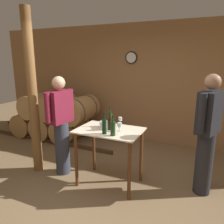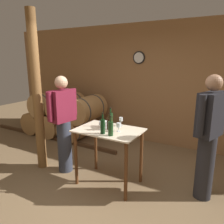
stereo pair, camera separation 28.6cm
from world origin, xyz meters
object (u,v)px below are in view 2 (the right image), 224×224
(person_host, at_px, (208,136))
(person_visitor_with_scarf, at_px, (63,123))
(wine_glass_near_right, at_px, (119,125))
(wooden_post, at_px, (37,93))
(wine_bottle_far_left, at_px, (111,119))
(wine_glass_near_center, at_px, (121,120))
(wine_bottle_right, at_px, (111,128))
(ice_bucket, at_px, (104,124))
(wine_bottle_left, at_px, (109,123))
(wine_bottle_center, at_px, (103,126))
(wine_glass_near_left, at_px, (101,124))

(person_host, bearing_deg, person_visitor_with_scarf, -170.62)
(wine_glass_near_right, height_order, person_host, person_host)
(wooden_post, distance_m, wine_bottle_far_left, 1.35)
(wine_glass_near_right, bearing_deg, wine_glass_near_center, 110.21)
(wine_bottle_far_left, xyz_separation_m, person_host, (1.40, 0.17, -0.08))
(wine_glass_near_right, relative_size, person_host, 0.07)
(wine_bottle_far_left, xyz_separation_m, wine_glass_near_center, (0.14, 0.09, -0.01))
(wine_bottle_far_left, xyz_separation_m, wine_bottle_right, (0.22, -0.38, -0.01))
(wine_bottle_far_left, relative_size, wine_glass_near_center, 2.17)
(ice_bucket, bearing_deg, wooden_post, -171.38)
(person_host, distance_m, person_visitor_with_scarf, 2.24)
(wine_bottle_left, bearing_deg, wine_bottle_right, -56.31)
(wine_bottle_center, xyz_separation_m, wine_glass_near_right, (0.15, 0.19, -0.02))
(wine_bottle_center, distance_m, person_host, 1.43)
(wine_bottle_far_left, height_order, person_visitor_with_scarf, person_visitor_with_scarf)
(ice_bucket, height_order, person_visitor_with_scarf, person_visitor_with_scarf)
(wooden_post, relative_size, wine_bottle_center, 8.85)
(wooden_post, relative_size, wine_bottle_far_left, 8.92)
(wine_bottle_center, height_order, ice_bucket, wine_bottle_center)
(wine_bottle_far_left, height_order, person_host, person_host)
(wooden_post, xyz_separation_m, person_host, (2.67, 0.46, -0.43))
(wine_bottle_far_left, distance_m, wine_bottle_center, 0.37)
(wine_bottle_right, xyz_separation_m, wine_glass_near_right, (0.01, 0.21, -0.02))
(wine_glass_near_left, bearing_deg, person_host, 15.73)
(wine_bottle_left, xyz_separation_m, person_host, (1.33, 0.33, -0.07))
(wine_glass_near_center, xyz_separation_m, ice_bucket, (-0.19, -0.20, -0.05))
(wine_bottle_center, relative_size, wine_bottle_right, 1.07)
(wooden_post, distance_m, person_visitor_with_scarf, 0.67)
(wine_bottle_far_left, relative_size, person_host, 0.17)
(wooden_post, xyz_separation_m, wine_glass_near_left, (1.24, 0.06, -0.36))
(wine_bottle_right, distance_m, wine_glass_near_left, 0.28)
(wine_bottle_center, bearing_deg, wooden_post, 177.11)
(wine_bottle_far_left, xyz_separation_m, wine_glass_near_right, (0.23, -0.17, -0.02))
(person_host, bearing_deg, wine_glass_near_left, -164.27)
(wine_glass_near_left, bearing_deg, wine_glass_near_center, 63.33)
(ice_bucket, bearing_deg, wine_glass_near_left, -77.90)
(wine_bottle_far_left, bearing_deg, wine_glass_near_right, -35.98)
(person_host, bearing_deg, wine_bottle_right, -155.20)
(wine_glass_near_right, bearing_deg, person_host, 16.09)
(wine_bottle_right, relative_size, ice_bucket, 2.12)
(wine_glass_near_left, xyz_separation_m, person_visitor_with_scarf, (-0.78, 0.04, -0.11))
(wine_bottle_left, distance_m, wine_bottle_center, 0.21)
(wine_bottle_far_left, height_order, wine_bottle_center, wine_bottle_center)
(wine_bottle_center, relative_size, wine_glass_near_right, 2.36)
(wooden_post, bearing_deg, wine_bottle_far_left, 13.02)
(wine_bottle_left, height_order, person_visitor_with_scarf, person_visitor_with_scarf)
(wooden_post, bearing_deg, wine_glass_near_left, 2.82)
(wine_bottle_left, relative_size, wine_glass_near_center, 1.85)
(wine_bottle_left, relative_size, wine_bottle_right, 0.90)
(person_visitor_with_scarf, bearing_deg, ice_bucket, 6.43)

